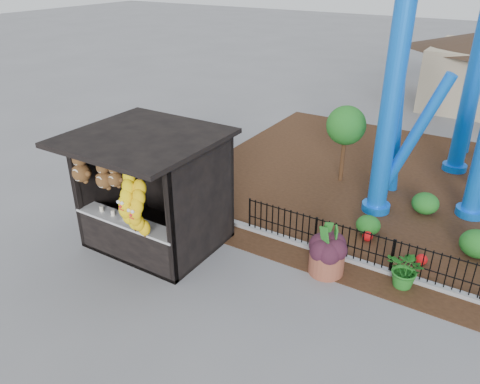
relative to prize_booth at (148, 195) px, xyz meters
The scene contains 8 objects.
ground 3.47m from the prize_booth, 16.81° to the right, with size 120.00×120.00×0.00m, color slate.
mulch_bed 10.07m from the prize_booth, 45.45° to the left, with size 18.00×12.00×0.02m, color #331E11.
curb 7.44m from the prize_booth, 16.71° to the left, with size 18.00×0.18×0.12m, color gray.
prize_booth is the anchor object (origin of this frame).
terracotta_planter 4.77m from the prize_booth, 17.14° to the left, with size 0.86×0.86×0.59m, color brown.
planter_foliage 4.65m from the prize_booth, 17.14° to the left, with size 0.70×0.70×0.64m, color black.
potted_plant 6.53m from the prize_booth, 16.17° to the left, with size 0.88×0.77×0.98m, color #255017.
landscaping 8.47m from the prize_booth, 32.60° to the left, with size 7.51×3.33×0.70m.
Camera 1 is at (4.59, -6.85, 6.94)m, focal length 35.00 mm.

